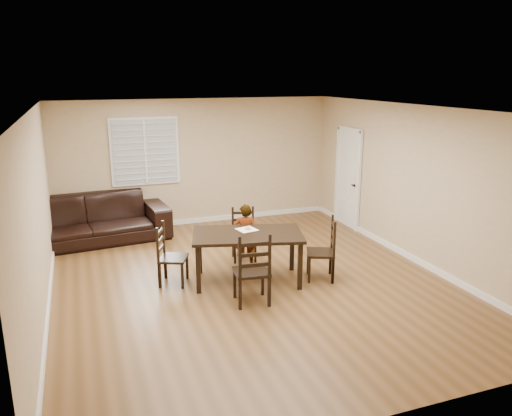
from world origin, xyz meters
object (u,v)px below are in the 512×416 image
at_px(chair_left, 166,257).
at_px(chair_right, 328,252).
at_px(dining_table, 248,239).
at_px(child, 245,236).
at_px(chair_near, 243,235).
at_px(sofa, 87,220).
at_px(donut, 248,228).
at_px(chair_far, 254,274).

distance_m(chair_left, chair_right, 2.57).
xyz_separation_m(dining_table, child, (0.16, 0.59, -0.16)).
bearing_deg(chair_near, sofa, 157.12).
bearing_deg(chair_right, chair_near, -122.03).
bearing_deg(sofa, donut, -54.09).
xyz_separation_m(dining_table, sofa, (-2.32, 2.86, -0.26)).
bearing_deg(child, chair_far, 91.92).
height_order(child, sofa, child).
height_order(dining_table, sofa, sofa).
bearing_deg(dining_table, chair_near, 90.28).
bearing_deg(chair_near, dining_table, -92.39).
distance_m(dining_table, chair_far, 0.93).
relative_size(dining_table, child, 1.71).
relative_size(child, sofa, 0.36).
bearing_deg(chair_near, chair_left, -143.28).
relative_size(chair_near, chair_left, 0.95).
bearing_deg(chair_right, sofa, -109.10).
bearing_deg(chair_far, dining_table, -97.32).
height_order(dining_table, donut, donut).
xyz_separation_m(dining_table, chair_near, (0.27, 1.03, -0.29)).
bearing_deg(donut, chair_left, 172.60).
xyz_separation_m(chair_near, donut, (-0.20, -0.85, 0.40)).
xyz_separation_m(chair_near, chair_far, (-0.48, -1.91, 0.07)).
xyz_separation_m(dining_table, chair_right, (1.24, -0.35, -0.25)).
bearing_deg(child, dining_table, 91.18).
height_order(chair_right, child, child).
bearing_deg(donut, chair_near, 76.75).
relative_size(chair_left, chair_right, 0.96).
height_order(chair_far, sofa, chair_far).
distance_m(dining_table, chair_near, 1.10).
relative_size(dining_table, chair_left, 1.94).
relative_size(dining_table, donut, 19.80).
bearing_deg(dining_table, chair_right, -0.75).
height_order(chair_left, donut, chair_left).
height_order(chair_near, child, child).
relative_size(chair_near, child, 0.84).
bearing_deg(chair_far, chair_right, -153.60).
xyz_separation_m(chair_left, chair_right, (2.47, -0.70, 0.02)).
relative_size(chair_right, donut, 10.64).
xyz_separation_m(chair_near, sofa, (-2.59, 1.83, 0.03)).
relative_size(donut, sofa, 0.03).
xyz_separation_m(chair_left, child, (1.39, 0.25, 0.11)).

